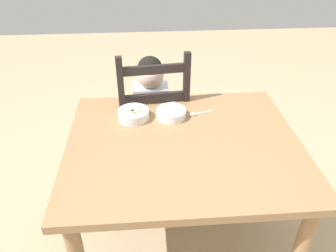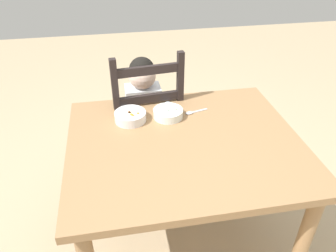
% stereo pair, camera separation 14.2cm
% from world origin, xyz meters
% --- Properties ---
extents(ground_plane, '(8.00, 8.00, 0.00)m').
position_xyz_m(ground_plane, '(0.00, 0.00, 0.00)').
color(ground_plane, tan).
extents(dining_table, '(1.16, 0.97, 0.73)m').
position_xyz_m(dining_table, '(0.00, 0.00, 0.62)').
color(dining_table, '#9C744B').
rests_on(dining_table, ground).
extents(dining_chair, '(0.46, 0.46, 1.03)m').
position_xyz_m(dining_chair, '(-0.14, 0.53, 0.47)').
color(dining_chair, black).
rests_on(dining_chair, ground).
extents(child_figure, '(0.32, 0.31, 0.95)m').
position_xyz_m(child_figure, '(-0.15, 0.53, 0.63)').
color(child_figure, silver).
rests_on(child_figure, ground).
extents(bowl_of_peas, '(0.16, 0.16, 0.05)m').
position_xyz_m(bowl_of_peas, '(-0.04, 0.23, 0.75)').
color(bowl_of_peas, white).
rests_on(bowl_of_peas, dining_table).
extents(bowl_of_carrots, '(0.17, 0.17, 0.05)m').
position_xyz_m(bowl_of_carrots, '(-0.25, 0.23, 0.76)').
color(bowl_of_carrots, white).
rests_on(bowl_of_carrots, dining_table).
extents(spoon, '(0.14, 0.05, 0.01)m').
position_xyz_m(spoon, '(0.10, 0.25, 0.73)').
color(spoon, silver).
rests_on(spoon, dining_table).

